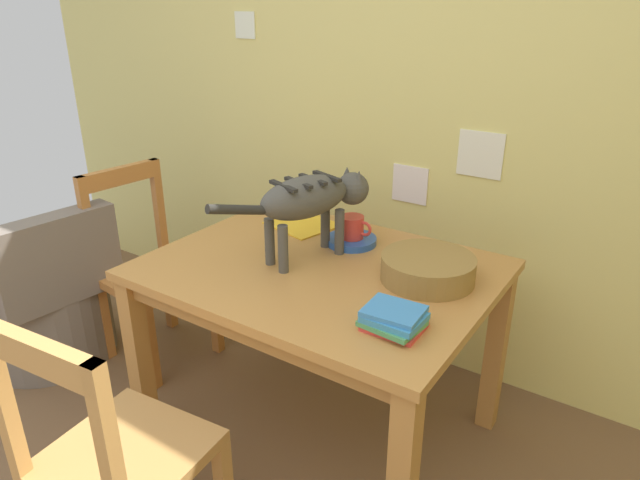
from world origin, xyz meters
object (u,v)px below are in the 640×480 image
book_stack (394,319)px  wicker_armchair (48,306)px  cat (313,198)px  coffee_mug (352,227)px  wicker_basket (428,268)px  wooden_chair_far (114,459)px  dining_table (320,287)px  wooden_chair_near (150,270)px  magazine (303,224)px  saucer_bowl (351,240)px

book_stack → wicker_armchair: book_stack is taller
book_stack → cat: bearing=148.9°
cat → coffee_mug: 0.25m
wicker_basket → wooden_chair_far: wooden_chair_far is taller
wooden_chair_far → dining_table: bearing=76.2°
dining_table → wooden_chair_near: wooden_chair_near is taller
wicker_armchair → magazine: bearing=-55.8°
dining_table → coffee_mug: 0.28m
book_stack → wooden_chair_near: size_ratio=0.19×
dining_table → coffee_mug: (-0.01, 0.23, 0.16)m
wooden_chair_near → magazine: bearing=116.8°
cat → saucer_bowl: bearing=90.0°
wicker_basket → cat: bearing=-172.7°
saucer_bowl → wicker_armchair: 1.54m
book_stack → saucer_bowl: bearing=132.0°
wooden_chair_far → wicker_basket: bearing=57.3°
cat → book_stack: size_ratio=3.70×
saucer_bowl → coffee_mug: 0.06m
dining_table → saucer_bowl: (-0.01, 0.23, 0.10)m
coffee_mug → wooden_chair_near: wooden_chair_near is taller
wooden_chair_far → wicker_armchair: 1.38m
dining_table → wooden_chair_far: 0.88m
magazine → cat: bearing=-33.8°
coffee_mug → book_stack: 0.63m
magazine → wooden_chair_near: bearing=-145.0°
coffee_mug → saucer_bowl: bearing=-180.0°
wicker_armchair → saucer_bowl: bearing=-62.9°
magazine → book_stack: 0.88m
saucer_bowl → book_stack: book_stack is taller
cat → wooden_chair_far: (-0.06, -0.90, -0.52)m
cat → wooden_chair_near: (-0.92, -0.03, -0.52)m
dining_table → wicker_basket: 0.41m
dining_table → cat: bearing=141.7°
cat → wooden_chair_far: cat is taller
cat → wooden_chair_near: 1.06m
magazine → wooden_chair_far: (0.16, -1.14, -0.30)m
dining_table → cat: (-0.07, 0.05, 0.32)m
saucer_bowl → wicker_armchair: (-1.37, -0.52, -0.48)m
book_stack → wicker_armchair: size_ratio=0.22×
cat → wooden_chair_near: bearing=-159.9°
wooden_chair_near → saucer_bowl: bearing=108.0°
saucer_bowl → book_stack: (0.43, -0.47, 0.02)m
wicker_basket → wicker_armchair: wicker_basket is taller
saucer_bowl → wicker_basket: 0.40m
magazine → book_stack: book_stack is taller
cat → saucer_bowl: 0.29m
coffee_mug → book_stack: (0.42, -0.47, -0.04)m
dining_table → wooden_chair_near: bearing=178.8°
cat → saucer_bowl: size_ratio=3.29×
wicker_armchair → wicker_basket: bearing=-71.0°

